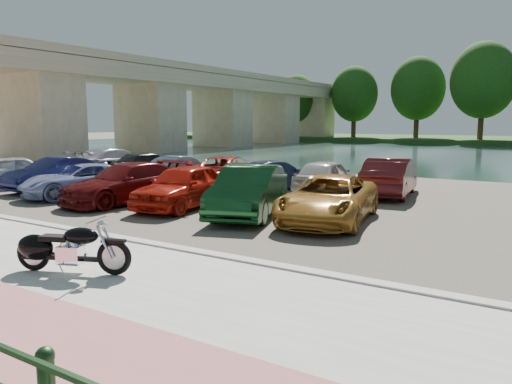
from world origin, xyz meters
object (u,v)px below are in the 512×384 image
motorcycle (62,248)px  car_1 (55,174)px  car_0 (2,172)px  car_2 (82,180)px

motorcycle → car_1: (-10.41, 7.33, 0.17)m
motorcycle → car_0: 14.52m
car_2 → car_1: bearing=-172.3°
car_1 → car_2: 2.56m
car_1 → car_2: (2.49, -0.58, -0.05)m
motorcycle → car_2: car_2 is taller
car_0 → car_1: bearing=38.3°
motorcycle → car_2: 10.41m
motorcycle → car_2: (-7.92, 6.75, 0.12)m
car_2 → motorcycle: bearing=-19.5°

